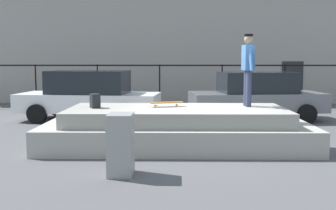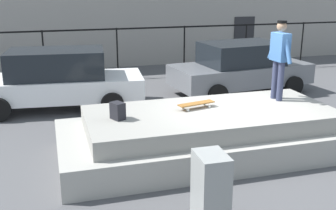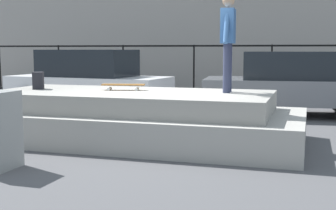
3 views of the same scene
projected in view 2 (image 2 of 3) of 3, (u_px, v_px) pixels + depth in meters
name	position (u px, v px, depth m)	size (l,w,h in m)	color
ground_plane	(238.00, 148.00, 9.12)	(60.00, 60.00, 0.00)	#4C4C4F
concrete_ledge	(210.00, 133.00, 8.85)	(6.37, 2.82, 0.93)	#9E9B93
skateboarder	(280.00, 54.00, 9.23)	(0.27, 0.88, 1.79)	#2D334C
skateboard	(196.00, 104.00, 8.82)	(0.86, 0.38, 0.12)	brown
backpack	(118.00, 111.00, 8.11)	(0.28, 0.20, 0.34)	black
car_white_sedan_near	(58.00, 79.00, 11.75)	(4.94, 2.41, 1.71)	white
car_grey_sedan_mid	(241.00, 67.00, 13.44)	(4.68, 2.54, 1.66)	slate
utility_box	(211.00, 189.00, 6.17)	(0.44, 0.60, 1.12)	gray
fence_row	(151.00, 41.00, 15.85)	(24.06, 0.06, 1.88)	black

